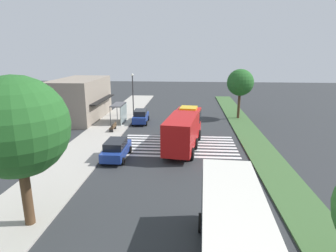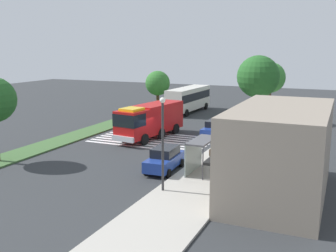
{
  "view_description": "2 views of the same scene",
  "coord_description": "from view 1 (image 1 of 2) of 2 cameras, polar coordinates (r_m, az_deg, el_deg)",
  "views": [
    {
      "loc": [
        -29.31,
        -1.06,
        9.28
      ],
      "look_at": [
        -0.67,
        1.09,
        1.68
      ],
      "focal_mm": 30.35,
      "sensor_mm": 36.0,
      "label": 1
    },
    {
      "loc": [
        33.71,
        17.36,
        9.26
      ],
      "look_at": [
        -1.36,
        1.95,
        1.68
      ],
      "focal_mm": 43.2,
      "sensor_mm": 36.0,
      "label": 2
    }
  ],
  "objects": [
    {
      "name": "crosswalk",
      "position": [
        28.9,
        1.98,
        -3.9
      ],
      "size": [
        6.75,
        11.7,
        0.01
      ],
      "color": "silver",
      "rests_on": "ground_plane"
    },
    {
      "name": "parked_car_mid",
      "position": [
        37.71,
        -5.51,
        1.95
      ],
      "size": [
        4.44,
        2.15,
        1.81
      ],
      "rotation": [
        0.0,
        0.0,
        0.05
      ],
      "color": "navy",
      "rests_on": "ground_plane"
    },
    {
      "name": "fire_truck",
      "position": [
        27.88,
        3.26,
        -0.4
      ],
      "size": [
        9.57,
        3.72,
        3.51
      ],
      "rotation": [
        0.0,
        0.0,
        -0.14
      ],
      "color": "#B71414",
      "rests_on": "ground_plane"
    },
    {
      "name": "bus_stop_shelter",
      "position": [
        37.65,
        -9.43,
        3.3
      ],
      "size": [
        3.5,
        1.4,
        2.46
      ],
      "color": "#4C4C51",
      "rests_on": "sidewalk"
    },
    {
      "name": "transit_bus",
      "position": [
        12.18,
        13.2,
        -21.85
      ],
      "size": [
        10.3,
        3.25,
        3.5
      ],
      "rotation": [
        0.0,
        0.0,
        3.09
      ],
      "color": "silver",
      "rests_on": "ground_plane"
    },
    {
      "name": "ground_plane",
      "position": [
        30.76,
        2.13,
        -2.74
      ],
      "size": [
        120.0,
        120.0,
        0.0
      ],
      "primitive_type": "plane",
      "color": "#2D3033"
    },
    {
      "name": "street_lamp",
      "position": [
        41.68,
        -7.08,
        7.03
      ],
      "size": [
        0.36,
        0.36,
        6.03
      ],
      "color": "#2D2D30",
      "rests_on": "sidewalk"
    },
    {
      "name": "sidewalk",
      "position": [
        32.28,
        -13.76,
        -2.19
      ],
      "size": [
        60.0,
        4.69,
        0.14
      ],
      "primitive_type": "cube",
      "color": "#ADA89E",
      "rests_on": "ground_plane"
    },
    {
      "name": "bench_near_shelter",
      "position": [
        34.18,
        -10.93,
        -0.18
      ],
      "size": [
        1.6,
        0.5,
        0.9
      ],
      "color": "#4C3823",
      "rests_on": "sidewalk"
    },
    {
      "name": "median_strip",
      "position": [
        31.5,
        16.85,
        -2.83
      ],
      "size": [
        60.0,
        3.0,
        0.14
      ],
      "primitive_type": "cube",
      "color": "#3D6033",
      "rests_on": "ground_plane"
    },
    {
      "name": "parked_car_west",
      "position": [
        25.61,
        -10.36,
        -4.57
      ],
      "size": [
        4.45,
        2.04,
        1.71
      ],
      "rotation": [
        0.0,
        0.0,
        -0.01
      ],
      "color": "navy",
      "rests_on": "ground_plane"
    },
    {
      "name": "median_tree_west",
      "position": [
        40.46,
        14.31,
        8.43
      ],
      "size": [
        3.64,
        3.64,
        6.8
      ],
      "color": "#47301E",
      "rests_on": "median_strip"
    },
    {
      "name": "sidewalk_tree_west",
      "position": [
        16.07,
        -28.03,
        -0.25
      ],
      "size": [
        5.2,
        5.2,
        8.07
      ],
      "color": "#513823",
      "rests_on": "sidewalk"
    },
    {
      "name": "storefront_building",
      "position": [
        41.28,
        -17.15,
        5.16
      ],
      "size": [
        11.09,
        6.35,
        5.63
      ],
      "color": "gray",
      "rests_on": "ground_plane"
    }
  ]
}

